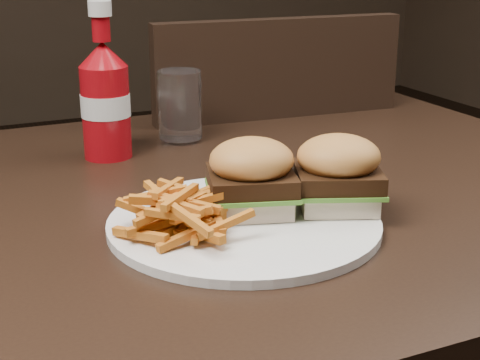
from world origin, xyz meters
name	(u,v)px	position (x,y,z in m)	size (l,w,h in m)	color
dining_table	(168,212)	(0.00, 0.00, 0.73)	(1.20, 0.80, 0.04)	black
chair_far	(237,245)	(0.32, 0.50, 0.43)	(0.45, 0.45, 0.04)	black
plate	(244,223)	(0.04, -0.13, 0.76)	(0.29, 0.29, 0.01)	white
sandwich_half_a	(251,202)	(0.06, -0.11, 0.77)	(0.08, 0.08, 0.02)	beige
sandwich_half_b	(337,198)	(0.15, -0.14, 0.77)	(0.08, 0.08, 0.02)	beige
fries_pile	(183,212)	(-0.03, -0.13, 0.78)	(0.11, 0.11, 0.04)	orange
ketchup_bottle	(106,114)	(-0.02, 0.19, 0.81)	(0.07, 0.07, 0.13)	#9C0910
tumbler	(180,105)	(0.10, 0.22, 0.81)	(0.06, 0.06, 0.10)	white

